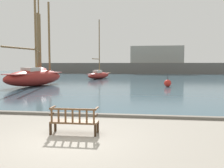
{
  "coord_description": "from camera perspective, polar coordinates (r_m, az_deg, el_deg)",
  "views": [
    {
      "loc": [
        2.43,
        -7.21,
        2.36
      ],
      "look_at": [
        -0.0,
        10.0,
        1.0
      ],
      "focal_mm": 40.0,
      "sensor_mm": 36.0,
      "label": 1
    }
  ],
  "objects": [
    {
      "name": "ground_plane",
      "position": [
        7.97,
        -10.36,
        -12.84
      ],
      "size": [
        160.0,
        160.0,
        0.0
      ],
      "primitive_type": "plane",
      "color": "gray"
    },
    {
      "name": "harbor_water",
      "position": [
        51.32,
        5.32,
        1.87
      ],
      "size": [
        100.0,
        80.0,
        0.08
      ],
      "primitive_type": "cube",
      "color": "#385666",
      "rests_on": "ground"
    },
    {
      "name": "quay_edge_kerb",
      "position": [
        11.56,
        -4.29,
        -7.02
      ],
      "size": [
        40.0,
        0.3,
        0.12
      ],
      "primitive_type": "cube",
      "color": "slate",
      "rests_on": "ground"
    },
    {
      "name": "park_bench",
      "position": [
        8.62,
        -8.65,
        -8.25
      ],
      "size": [
        1.61,
        0.54,
        0.92
      ],
      "color": "#322113",
      "rests_on": "ground"
    },
    {
      "name": "sailboat_nearest_port",
      "position": [
        40.11,
        -3.03,
        2.15
      ],
      "size": [
        3.24,
        8.24,
        9.4
      ],
      "color": "maroon",
      "rests_on": "harbor_water"
    },
    {
      "name": "sailboat_outer_starboard",
      "position": [
        27.9,
        -17.13,
        1.79
      ],
      "size": [
        4.13,
        9.32,
        13.01
      ],
      "color": "maroon",
      "rests_on": "harbor_water"
    },
    {
      "name": "sailboat_mid_port",
      "position": [
        53.22,
        -16.2,
        3.21
      ],
      "size": [
        6.16,
        10.79,
        15.46
      ],
      "color": "maroon",
      "rests_on": "harbor_water"
    },
    {
      "name": "channel_buoy",
      "position": [
        26.25,
        12.6,
        0.19
      ],
      "size": [
        0.72,
        0.72,
        1.42
      ],
      "color": "red",
      "rests_on": "harbor_water"
    },
    {
      "name": "far_breakwater",
      "position": [
        62.51,
        6.86,
        4.3
      ],
      "size": [
        51.56,
        2.4,
        6.9
      ],
      "color": "#66605B",
      "rests_on": "ground"
    }
  ]
}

